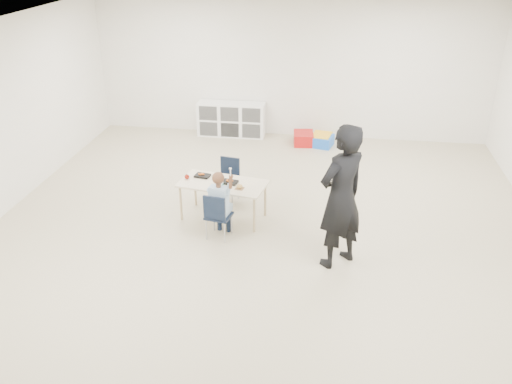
# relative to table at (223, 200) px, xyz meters

# --- Properties ---
(room) EXTENTS (9.00, 9.02, 2.80)m
(room) POSITION_rel_table_xyz_m (0.64, -0.70, 1.10)
(room) COLOR tan
(room) RESTS_ON ground
(table) EXTENTS (1.37, 0.85, 0.58)m
(table) POSITION_rel_table_xyz_m (0.00, 0.00, 0.00)
(table) COLOR beige
(table) RESTS_ON ground
(chair_near) EXTENTS (0.39, 0.37, 0.70)m
(chair_near) POSITION_rel_table_xyz_m (0.05, -0.56, 0.05)
(chair_near) COLOR black
(chair_near) RESTS_ON ground
(chair_far) EXTENTS (0.39, 0.37, 0.70)m
(chair_far) POSITION_rel_table_xyz_m (-0.05, 0.56, 0.05)
(chair_far) COLOR black
(chair_far) RESTS_ON ground
(child) EXTENTS (0.54, 0.54, 1.10)m
(child) POSITION_rel_table_xyz_m (0.05, -0.56, 0.26)
(child) COLOR #9EBCD6
(child) RESTS_ON chair_near
(lunch_tray_near) EXTENTS (0.25, 0.20, 0.03)m
(lunch_tray_near) POSITION_rel_table_xyz_m (0.11, 0.01, 0.30)
(lunch_tray_near) COLOR black
(lunch_tray_near) RESTS_ON table
(lunch_tray_far) EXTENTS (0.25, 0.20, 0.03)m
(lunch_tray_far) POSITION_rel_table_xyz_m (-0.35, 0.17, 0.30)
(lunch_tray_far) COLOR black
(lunch_tray_far) RESTS_ON table
(milk_carton) EXTENTS (0.08, 0.08, 0.10)m
(milk_carton) POSITION_rel_table_xyz_m (-0.01, -0.13, 0.34)
(milk_carton) COLOR white
(milk_carton) RESTS_ON table
(bread_roll) EXTENTS (0.09, 0.09, 0.07)m
(bread_roll) POSITION_rel_table_xyz_m (0.28, -0.16, 0.32)
(bread_roll) COLOR tan
(bread_roll) RESTS_ON table
(apple_near) EXTENTS (0.07, 0.07, 0.07)m
(apple_near) POSITION_rel_table_xyz_m (-0.10, 0.10, 0.32)
(apple_near) COLOR maroon
(apple_near) RESTS_ON table
(apple_far) EXTENTS (0.07, 0.07, 0.07)m
(apple_far) POSITION_rel_table_xyz_m (-0.56, 0.05, 0.32)
(apple_far) COLOR maroon
(apple_far) RESTS_ON table
(cubby_shelf) EXTENTS (1.40, 0.40, 0.70)m
(cubby_shelf) POSITION_rel_table_xyz_m (-0.56, 3.58, 0.05)
(cubby_shelf) COLOR white
(cubby_shelf) RESTS_ON ground
(adult) EXTENTS (0.82, 0.81, 1.91)m
(adult) POSITION_rel_table_xyz_m (1.71, -0.97, 0.66)
(adult) COLOR black
(adult) RESTS_ON ground
(bin_red) EXTENTS (0.43, 0.53, 0.24)m
(bin_red) POSITION_rel_table_xyz_m (0.98, 3.28, -0.18)
(bin_red) COLOR #B31211
(bin_red) RESTS_ON ground
(bin_yellow) EXTENTS (0.43, 0.52, 0.23)m
(bin_yellow) POSITION_rel_table_xyz_m (1.35, 3.28, -0.18)
(bin_yellow) COLOR yellow
(bin_yellow) RESTS_ON ground
(bin_blue) EXTENTS (0.43, 0.50, 0.21)m
(bin_blue) POSITION_rel_table_xyz_m (1.39, 3.22, -0.19)
(bin_blue) COLOR blue
(bin_blue) RESTS_ON ground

